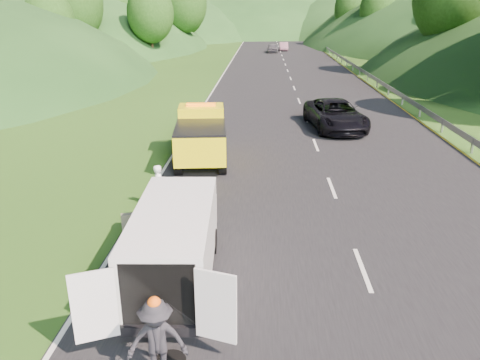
# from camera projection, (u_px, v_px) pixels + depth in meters

# --- Properties ---
(ground) EXTENTS (320.00, 320.00, 0.00)m
(ground) POSITION_uv_depth(u_px,v_px,m) (251.00, 233.00, 14.38)
(ground) COLOR #38661E
(ground) RESTS_ON ground
(road_surface) EXTENTS (14.00, 200.00, 0.02)m
(road_surface) POSITION_uv_depth(u_px,v_px,m) (288.00, 71.00, 51.74)
(road_surface) COLOR black
(road_surface) RESTS_ON ground
(guardrail) EXTENTS (0.06, 140.00, 1.52)m
(guardrail) POSITION_uv_depth(u_px,v_px,m) (337.00, 60.00, 63.12)
(guardrail) COLOR gray
(guardrail) RESTS_ON ground
(tree_line_left) EXTENTS (14.00, 140.00, 14.00)m
(tree_line_left) POSITION_uv_depth(u_px,v_px,m) (137.00, 54.00, 71.49)
(tree_line_left) COLOR #2B591A
(tree_line_left) RESTS_ON ground
(tree_line_right) EXTENTS (14.00, 140.00, 14.00)m
(tree_line_right) POSITION_uv_depth(u_px,v_px,m) (416.00, 55.00, 69.58)
(tree_line_right) COLOR #2B591A
(tree_line_right) RESTS_ON ground
(hills_backdrop) EXTENTS (201.00, 288.60, 44.00)m
(hills_backdrop) POSITION_uv_depth(u_px,v_px,m) (284.00, 31.00, 140.36)
(hills_backdrop) COLOR #2D5B23
(hills_backdrop) RESTS_ON ground
(tow_truck) EXTENTS (2.63, 5.81, 2.42)m
(tow_truck) POSITION_uv_depth(u_px,v_px,m) (201.00, 135.00, 20.94)
(tow_truck) COLOR black
(tow_truck) RESTS_ON ground
(white_van) EXTENTS (3.12, 5.77, 2.02)m
(white_van) POSITION_uv_depth(u_px,v_px,m) (175.00, 240.00, 11.51)
(white_van) COLOR black
(white_van) RESTS_ON ground
(woman) EXTENTS (0.60, 0.69, 1.56)m
(woman) POSITION_uv_depth(u_px,v_px,m) (161.00, 208.00, 16.19)
(woman) COLOR white
(woman) RESTS_ON ground
(child) EXTENTS (0.54, 0.54, 0.89)m
(child) POSITION_uv_depth(u_px,v_px,m) (156.00, 228.00, 14.74)
(child) COLOR tan
(child) RESTS_ON ground
(suitcase) EXTENTS (0.40, 0.30, 0.57)m
(suitcase) POSITION_uv_depth(u_px,v_px,m) (127.00, 222.00, 14.44)
(suitcase) COLOR #67654D
(suitcase) RESTS_ON ground
(passing_suv) EXTENTS (3.41, 6.13, 1.62)m
(passing_suv) POSITION_uv_depth(u_px,v_px,m) (334.00, 129.00, 26.84)
(passing_suv) COLOR black
(passing_suv) RESTS_ON ground
(dist_car_a) EXTENTS (1.61, 4.00, 1.36)m
(dist_car_a) POSITION_uv_depth(u_px,v_px,m) (273.00, 53.00, 73.11)
(dist_car_a) COLOR #48474C
(dist_car_a) RESTS_ON ground
(dist_car_b) EXTENTS (1.38, 3.95, 1.30)m
(dist_car_b) POSITION_uv_depth(u_px,v_px,m) (284.00, 51.00, 76.55)
(dist_car_b) COLOR #7A515E
(dist_car_b) RESTS_ON ground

